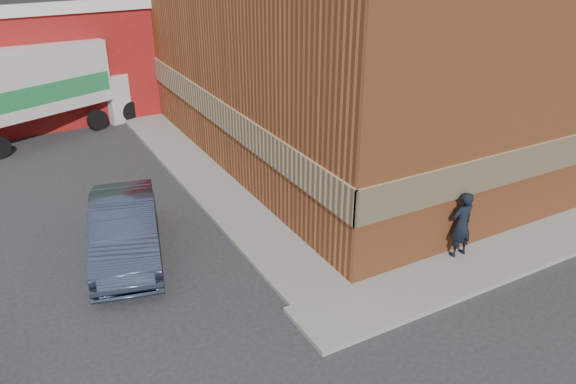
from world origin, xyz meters
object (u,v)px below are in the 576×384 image
sedan (125,230)px  box_truck (48,83)px  man (462,224)px  brick_building (373,26)px

sedan → box_truck: (-0.17, 11.57, 1.42)m
man → brick_building: bearing=-112.2°
brick_building → sedan: bearing=-158.1°
man → box_truck: size_ratio=0.23×
brick_building → man: bearing=-111.4°
box_truck → sedan: bearing=-109.8°
man → sedan: 9.21m
brick_building → man: (-3.62, -9.25, -3.61)m
brick_building → box_truck: (-11.78, 6.90, -2.44)m
man → sedan: (-7.99, 4.58, -0.25)m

